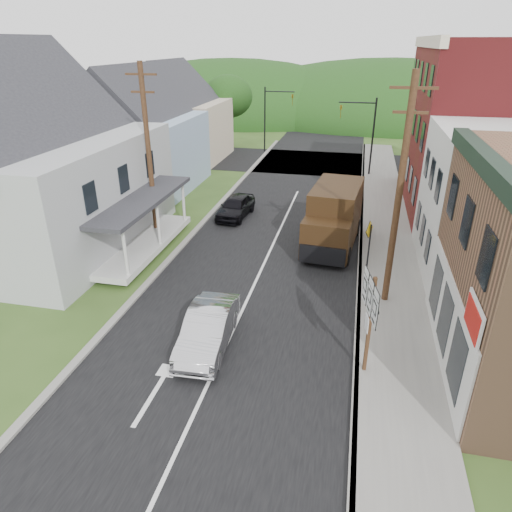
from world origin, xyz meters
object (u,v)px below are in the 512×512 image
Objects in this scene: delivery_van at (334,218)px; route_sign_cluster at (370,312)px; dark_sedan at (236,207)px; warning_sign at (369,244)px; silver_sedan at (208,329)px.

delivery_van is 1.73× the size of route_sign_cluster.
dark_sedan is 10.67m from warning_sign.
warning_sign is (1.71, -3.97, 0.40)m from delivery_van.
silver_sedan is at bearing -104.96° from delivery_van.
silver_sedan is 1.45× the size of warning_sign.
delivery_van is (6.08, -3.19, 0.94)m from dark_sedan.
silver_sedan is 1.08× the size of dark_sedan.
delivery_van is (3.66, 9.74, 0.91)m from silver_sedan.
route_sign_cluster is at bearing -74.82° from delivery_van.
delivery_van is at bearing 66.01° from silver_sedan.
silver_sedan is 5.61m from route_sign_cluster.
dark_sedan is at bearing 157.98° from delivery_van.
route_sign_cluster is (5.35, -0.32, 1.65)m from silver_sedan.
route_sign_cluster reaches higher than warning_sign.
delivery_van is at bearing 87.89° from route_sign_cluster.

